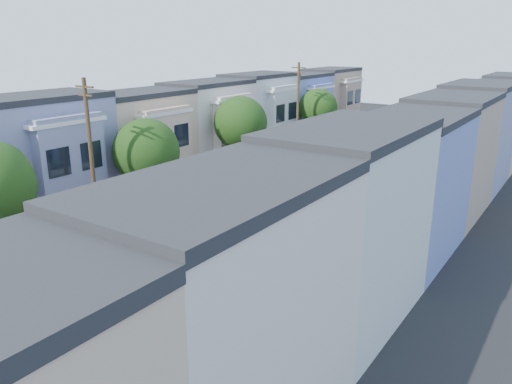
{
  "coord_description": "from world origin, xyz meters",
  "views": [
    {
      "loc": [
        19.42,
        -17.35,
        12.3
      ],
      "look_at": [
        0.78,
        9.93,
        2.2
      ],
      "focal_mm": 35.0,
      "sensor_mm": 36.0,
      "label": 1
    }
  ],
  "objects_px": {
    "tree_c": "(145,152)",
    "tree_d": "(240,123)",
    "tree_far_r": "(434,134)",
    "utility_pole_far": "(298,112)",
    "parked_right_a": "(50,380)",
    "parked_right_b": "(206,285)",
    "utility_pole_near": "(92,159)",
    "tree_e": "(317,109)",
    "parked_left_d": "(209,194)",
    "parked_right_d": "(403,167)",
    "lead_sedan": "(299,206)",
    "parked_right_c": "(364,190)",
    "parked_left_c": "(67,246)",
    "fedex_truck": "(191,237)"
  },
  "relations": [
    {
      "from": "tree_c",
      "to": "tree_d",
      "type": "relative_size",
      "value": 0.93
    },
    {
      "from": "tree_c",
      "to": "tree_far_r",
      "type": "distance_m",
      "value": 27.85
    },
    {
      "from": "utility_pole_far",
      "to": "parked_right_a",
      "type": "relative_size",
      "value": 1.93
    },
    {
      "from": "tree_c",
      "to": "tree_d",
      "type": "height_order",
      "value": "tree_d"
    },
    {
      "from": "parked_right_b",
      "to": "utility_pole_near",
      "type": "bearing_deg",
      "value": 171.87
    },
    {
      "from": "tree_e",
      "to": "parked_left_d",
      "type": "xyz_separation_m",
      "value": [
        1.4,
        -20.64,
        -4.35
      ]
    },
    {
      "from": "tree_c",
      "to": "parked_right_d",
      "type": "bearing_deg",
      "value": 63.32
    },
    {
      "from": "parked_right_a",
      "to": "lead_sedan",
      "type": "bearing_deg",
      "value": 98.29
    },
    {
      "from": "parked_right_a",
      "to": "parked_right_c",
      "type": "xyz_separation_m",
      "value": [
        0.0,
        28.51,
        -0.08
      ]
    },
    {
      "from": "tree_c",
      "to": "parked_right_b",
      "type": "relative_size",
      "value": 1.51
    },
    {
      "from": "tree_d",
      "to": "parked_left_c",
      "type": "bearing_deg",
      "value": -85.8
    },
    {
      "from": "fedex_truck",
      "to": "parked_right_d",
      "type": "height_order",
      "value": "fedex_truck"
    },
    {
      "from": "lead_sedan",
      "to": "parked_right_c",
      "type": "bearing_deg",
      "value": 69.48
    },
    {
      "from": "utility_pole_near",
      "to": "parked_right_d",
      "type": "bearing_deg",
      "value": 67.34
    },
    {
      "from": "tree_d",
      "to": "fedex_truck",
      "type": "distance_m",
      "value": 17.79
    },
    {
      "from": "tree_d",
      "to": "parked_right_a",
      "type": "height_order",
      "value": "tree_d"
    },
    {
      "from": "parked_left_d",
      "to": "parked_left_c",
      "type": "bearing_deg",
      "value": -84.82
    },
    {
      "from": "lead_sedan",
      "to": "parked_left_c",
      "type": "height_order",
      "value": "lead_sedan"
    },
    {
      "from": "fedex_truck",
      "to": "parked_left_c",
      "type": "bearing_deg",
      "value": -145.55
    },
    {
      "from": "utility_pole_far",
      "to": "parked_right_d",
      "type": "xyz_separation_m",
      "value": [
        11.2,
        0.82,
        -4.48
      ]
    },
    {
      "from": "utility_pole_far",
      "to": "parked_right_c",
      "type": "xyz_separation_m",
      "value": [
        11.2,
        -8.58,
        -4.51
      ]
    },
    {
      "from": "tree_d",
      "to": "tree_far_r",
      "type": "height_order",
      "value": "tree_d"
    },
    {
      "from": "lead_sedan",
      "to": "parked_right_d",
      "type": "height_order",
      "value": "lead_sedan"
    },
    {
      "from": "tree_far_r",
      "to": "parked_right_d",
      "type": "relative_size",
      "value": 1.17
    },
    {
      "from": "parked_left_d",
      "to": "parked_right_c",
      "type": "distance_m",
      "value": 12.48
    },
    {
      "from": "tree_far_r",
      "to": "utility_pole_near",
      "type": "relative_size",
      "value": 0.53
    },
    {
      "from": "lead_sedan",
      "to": "parked_right_c",
      "type": "xyz_separation_m",
      "value": [
        2.18,
        6.76,
        -0.13
      ]
    },
    {
      "from": "tree_d",
      "to": "parked_right_a",
      "type": "xyz_separation_m",
      "value": [
        11.2,
        -26.84,
        -4.59
      ]
    },
    {
      "from": "utility_pole_near",
      "to": "parked_right_d",
      "type": "distance_m",
      "value": 29.41
    },
    {
      "from": "tree_e",
      "to": "parked_right_b",
      "type": "distance_m",
      "value": 34.9
    },
    {
      "from": "parked_left_c",
      "to": "parked_right_d",
      "type": "height_order",
      "value": "parked_left_c"
    },
    {
      "from": "tree_far_r",
      "to": "lead_sedan",
      "type": "bearing_deg",
      "value": -102.8
    },
    {
      "from": "tree_e",
      "to": "parked_right_a",
      "type": "distance_m",
      "value": 43.13
    },
    {
      "from": "parked_right_d",
      "to": "parked_left_d",
      "type": "bearing_deg",
      "value": -124.32
    },
    {
      "from": "tree_e",
      "to": "tree_far_r",
      "type": "relative_size",
      "value": 1.37
    },
    {
      "from": "parked_left_d",
      "to": "parked_right_a",
      "type": "height_order",
      "value": "parked_right_a"
    },
    {
      "from": "parked_right_a",
      "to": "utility_pole_near",
      "type": "bearing_deg",
      "value": 137.86
    },
    {
      "from": "utility_pole_near",
      "to": "tree_c",
      "type": "bearing_deg",
      "value": 90.02
    },
    {
      "from": "tree_e",
      "to": "fedex_truck",
      "type": "height_order",
      "value": "tree_e"
    },
    {
      "from": "parked_left_c",
      "to": "utility_pole_far",
      "type": "bearing_deg",
      "value": 98.68
    },
    {
      "from": "tree_c",
      "to": "tree_far_r",
      "type": "relative_size",
      "value": 1.36
    },
    {
      "from": "parked_right_b",
      "to": "parked_right_d",
      "type": "xyz_separation_m",
      "value": [
        0.0,
        29.26,
        -0.04
      ]
    },
    {
      "from": "tree_d",
      "to": "parked_right_d",
      "type": "bearing_deg",
      "value": 44.67
    },
    {
      "from": "utility_pole_near",
      "to": "fedex_truck",
      "type": "relative_size",
      "value": 1.64
    },
    {
      "from": "utility_pole_near",
      "to": "fedex_truck",
      "type": "xyz_separation_m",
      "value": [
        7.89,
        0.23,
        -3.51
      ]
    },
    {
      "from": "tree_c",
      "to": "lead_sedan",
      "type": "bearing_deg",
      "value": 34.2
    },
    {
      "from": "utility_pole_near",
      "to": "parked_right_a",
      "type": "bearing_deg",
      "value": -44.72
    },
    {
      "from": "fedex_truck",
      "to": "tree_c",
      "type": "bearing_deg",
      "value": 156.95
    },
    {
      "from": "tree_e",
      "to": "parked_right_d",
      "type": "distance_m",
      "value": 12.51
    },
    {
      "from": "utility_pole_far",
      "to": "parked_left_c",
      "type": "relative_size",
      "value": 1.83
    }
  ]
}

